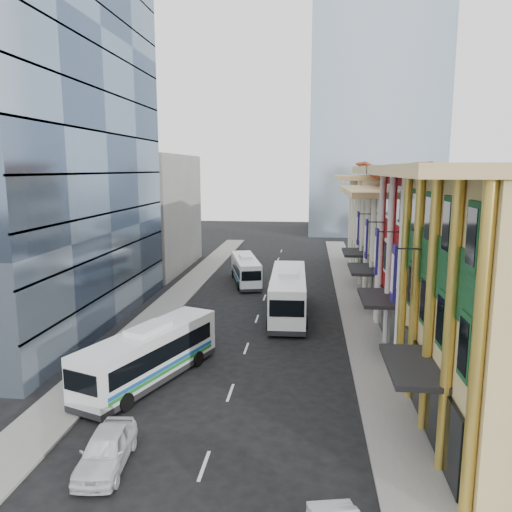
# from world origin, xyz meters

# --- Properties ---
(ground) EXTENTS (200.00, 200.00, 0.00)m
(ground) POSITION_xyz_m (0.00, 0.00, 0.00)
(ground) COLOR black
(ground) RESTS_ON ground
(sidewalk_right) EXTENTS (3.00, 90.00, 0.15)m
(sidewalk_right) POSITION_xyz_m (8.50, 22.00, 0.07)
(sidewalk_right) COLOR slate
(sidewalk_right) RESTS_ON ground
(sidewalk_left) EXTENTS (3.00, 90.00, 0.15)m
(sidewalk_left) POSITION_xyz_m (-8.50, 22.00, 0.07)
(sidewalk_left) COLOR slate
(sidewalk_left) RESTS_ON ground
(shophouse_red) EXTENTS (8.00, 10.00, 12.00)m
(shophouse_red) POSITION_xyz_m (14.00, 17.00, 6.00)
(shophouse_red) COLOR maroon
(shophouse_red) RESTS_ON ground
(shophouse_cream_near) EXTENTS (8.00, 9.00, 10.00)m
(shophouse_cream_near) POSITION_xyz_m (14.00, 26.50, 5.00)
(shophouse_cream_near) COLOR white
(shophouse_cream_near) RESTS_ON ground
(shophouse_cream_mid) EXTENTS (8.00, 9.00, 10.00)m
(shophouse_cream_mid) POSITION_xyz_m (14.00, 35.50, 5.00)
(shophouse_cream_mid) COLOR white
(shophouse_cream_mid) RESTS_ON ground
(shophouse_cream_far) EXTENTS (8.00, 12.00, 11.00)m
(shophouse_cream_far) POSITION_xyz_m (14.00, 46.00, 5.50)
(shophouse_cream_far) COLOR white
(shophouse_cream_far) RESTS_ON ground
(office_tower) EXTENTS (12.00, 26.00, 30.00)m
(office_tower) POSITION_xyz_m (-17.00, 19.00, 15.00)
(office_tower) COLOR #425269
(office_tower) RESTS_ON ground
(office_block_far) EXTENTS (10.00, 18.00, 14.00)m
(office_block_far) POSITION_xyz_m (-16.00, 42.00, 7.00)
(office_block_far) COLOR gray
(office_block_far) RESTS_ON ground
(bus_left_near) EXTENTS (6.09, 10.89, 3.43)m
(bus_left_near) POSITION_xyz_m (-4.90, 9.02, 1.71)
(bus_left_near) COLOR silver
(bus_left_near) RESTS_ON ground
(bus_left_far) EXTENTS (4.61, 10.04, 3.14)m
(bus_left_far) POSITION_xyz_m (-2.61, 34.94, 1.57)
(bus_left_far) COLOR white
(bus_left_far) RESTS_ON ground
(bus_right) EXTENTS (3.25, 12.55, 4.00)m
(bus_right) POSITION_xyz_m (2.53, 23.27, 2.00)
(bus_right) COLOR white
(bus_right) RESTS_ON ground
(sedan_left) EXTENTS (2.26, 4.68, 1.54)m
(sedan_left) POSITION_xyz_m (-4.04, 0.53, 0.77)
(sedan_left) COLOR silver
(sedan_left) RESTS_ON ground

